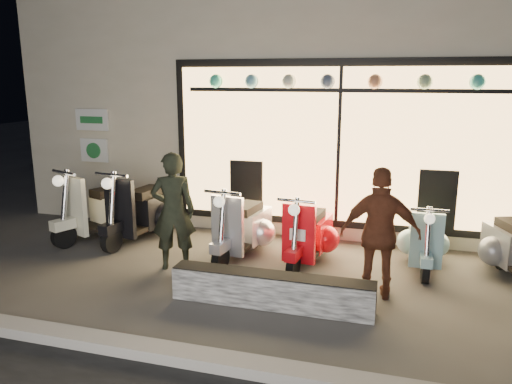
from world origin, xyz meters
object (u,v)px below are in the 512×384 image
woman (380,234)px  man (173,211)px  scooter_red (310,233)px  graffiti_barrier (272,290)px  scooter_silver (245,226)px

woman → man: bearing=-8.4°
scooter_red → woman: 1.47m
scooter_red → woman: size_ratio=0.89×
scooter_red → man: (-1.74, -0.82, 0.41)m
graffiti_barrier → woman: bearing=27.9°
scooter_silver → scooter_red: bearing=7.9°
scooter_silver → scooter_red: (0.98, -0.01, -0.02)m
graffiti_barrier → scooter_red: (0.16, 1.61, 0.21)m
scooter_silver → woman: size_ratio=0.94×
scooter_silver → scooter_red: scooter_silver is taller
graffiti_barrier → man: bearing=153.6°
man → woman: bearing=154.5°
graffiti_barrier → scooter_silver: 1.84m
scooter_silver → man: 1.19m
graffiti_barrier → scooter_red: scooter_red is taller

